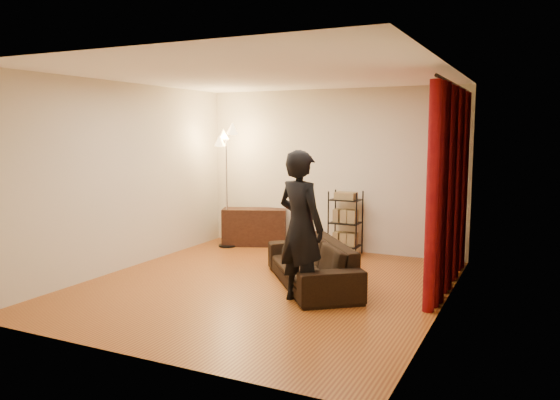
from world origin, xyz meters
The scene contains 14 objects.
floor centered at (0.00, 0.00, 0.00)m, with size 5.00×5.00×0.00m, color #94591E.
ceiling centered at (0.00, 0.00, 2.70)m, with size 5.00×5.00×0.00m, color white.
wall_back centered at (0.00, 2.50, 1.35)m, with size 5.00×5.00×0.00m, color beige.
wall_front centered at (0.00, -2.50, 1.35)m, with size 5.00×5.00×0.00m, color beige.
wall_left centered at (-2.25, 0.00, 1.35)m, with size 5.00×5.00×0.00m, color beige.
wall_right centered at (2.25, 0.00, 1.35)m, with size 5.00×5.00×0.00m, color beige.
curtain_rod centered at (2.15, 1.12, 2.58)m, with size 0.04×0.04×2.65m, color black.
curtain centered at (2.13, 1.12, 1.28)m, with size 0.22×2.65×2.55m, color maroon, non-canonical shape.
sofa centered at (0.55, 0.31, 0.29)m, with size 2.00×0.78×0.58m, color black.
person centered at (0.70, -0.40, 0.90)m, with size 0.65×0.43×1.79m, color black.
media_cabinet centered at (-1.33, 2.23, 0.32)m, with size 1.11×0.42×0.65m, color #331A10.
storage_boxes centered at (-0.50, 2.31, 0.14)m, with size 0.33×0.26×0.27m, color beige, non-canonical shape.
wire_shelf centered at (0.35, 2.23, 0.52)m, with size 0.47×0.33×1.04m, color black, non-canonical shape.
floor_lamp centered at (-1.70, 1.91, 1.03)m, with size 0.37×0.37×2.05m, color silver, non-canonical shape.
Camera 1 is at (3.20, -6.13, 2.00)m, focal length 35.00 mm.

